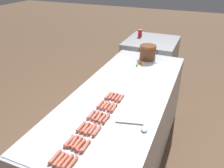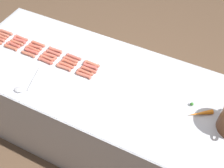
{
  "view_description": "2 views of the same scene",
  "coord_description": "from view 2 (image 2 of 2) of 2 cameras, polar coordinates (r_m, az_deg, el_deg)",
  "views": [
    {
      "loc": [
        0.65,
        -1.82,
        2.01
      ],
      "look_at": [
        -0.09,
        -0.07,
        1.0
      ],
      "focal_mm": 36.53,
      "sensor_mm": 36.0,
      "label": 1
    },
    {
      "loc": [
        1.13,
        0.61,
        2.41
      ],
      "look_at": [
        0.06,
        0.08,
        0.97
      ],
      "focal_mm": 43.84,
      "sensor_mm": 36.0,
      "label": 2
    }
  ],
  "objects": [
    {
      "name": "hot_dog_19",
      "position": [
        2.36,
        -19.88,
        7.7
      ],
      "size": [
        0.03,
        0.13,
        0.02
      ],
      "color": "#C75B4C",
      "rests_on": "griddle_counter"
    },
    {
      "name": "hot_dog_20",
      "position": [
        2.26,
        -16.5,
        6.56
      ],
      "size": [
        0.03,
        0.13,
        0.02
      ],
      "color": "#CB594C",
      "rests_on": "griddle_counter"
    },
    {
      "name": "hot_dog_21",
      "position": [
        2.17,
        -13.33,
        5.31
      ],
      "size": [
        0.03,
        0.13,
        0.02
      ],
      "color": "#CA654E",
      "rests_on": "griddle_counter"
    },
    {
      "name": "hot_dog_0",
      "position": [
        2.5,
        -21.21,
        10.04
      ],
      "size": [
        0.03,
        0.13,
        0.02
      ],
      "color": "#C46650",
      "rests_on": "griddle_counter"
    },
    {
      "name": "hot_dog_17",
      "position": [
        2.04,
        -4.9,
        3.03
      ],
      "size": [
        0.03,
        0.13,
        0.02
      ],
      "color": "#C05C48",
      "rests_on": "griddle_counter"
    },
    {
      "name": "hot_dog_15",
      "position": [
        2.19,
        -12.79,
        5.86
      ],
      "size": [
        0.03,
        0.13,
        0.02
      ],
      "color": "#CD634F",
      "rests_on": "griddle_counter"
    },
    {
      "name": "serving_spoon",
      "position": [
        2.03,
        -17.9,
        -0.41
      ],
      "size": [
        0.27,
        0.1,
        0.02
      ],
      "color": "#B7B7BC",
      "rests_on": "griddle_counter"
    },
    {
      "name": "hot_dog_25",
      "position": [
        2.34,
        -20.36,
        7.18
      ],
      "size": [
        0.03,
        0.13,
        0.02
      ],
      "color": "#C76147",
      "rests_on": "griddle_counter"
    },
    {
      "name": "hot_dog_28",
      "position": [
        2.07,
        -10.06,
        3.43
      ],
      "size": [
        0.03,
        0.13,
        0.02
      ],
      "color": "#C76651",
      "rests_on": "griddle_counter"
    },
    {
      "name": "hot_dog_5",
      "position": [
        2.07,
        -4.23,
        4.23
      ],
      "size": [
        0.03,
        0.13,
        0.02
      ],
      "color": "#C2674E",
      "rests_on": "griddle_counter"
    },
    {
      "name": "hot_dog_26",
      "position": [
        2.24,
        -17.07,
        5.98
      ],
      "size": [
        0.03,
        0.13,
        0.02
      ],
      "color": "#C4654D",
      "rests_on": "griddle_counter"
    },
    {
      "name": "hot_dog_16",
      "position": [
        2.11,
        -8.93,
        4.54
      ],
      "size": [
        0.03,
        0.13,
        0.02
      ],
      "color": "#C76047",
      "rests_on": "griddle_counter"
    },
    {
      "name": "hot_dog_27",
      "position": [
        2.15,
        -13.71,
        4.71
      ],
      "size": [
        0.03,
        0.13,
        0.02
      ],
      "color": "#C45D4B",
      "rests_on": "griddle_counter"
    },
    {
      "name": "griddle_counter",
      "position": [
        2.34,
        -1.23,
        -6.41
      ],
      "size": [
        0.88,
        2.26,
        0.91
      ],
      "color": "#ADAFB5",
      "rests_on": "ground_plane"
    },
    {
      "name": "hot_dog_23",
      "position": [
        2.02,
        -5.6,
        2.48
      ],
      "size": [
        0.03,
        0.13,
        0.02
      ],
      "color": "#C16149",
      "rests_on": "griddle_counter"
    },
    {
      "name": "hot_dog_29",
      "position": [
        2.0,
        -5.99,
        1.88
      ],
      "size": [
        0.03,
        0.13,
        0.02
      ],
      "color": "#CB6450",
      "rests_on": "griddle_counter"
    },
    {
      "name": "hot_dog_4",
      "position": [
        2.14,
        -7.98,
        5.61
      ],
      "size": [
        0.03,
        0.13,
        0.02
      ],
      "color": "#C15C4D",
      "rests_on": "griddle_counter"
    },
    {
      "name": "hot_dog_7",
      "position": [
        2.39,
        -18.74,
        8.63
      ],
      "size": [
        0.03,
        0.13,
        0.02
      ],
      "color": "#CA594E",
      "rests_on": "griddle_counter"
    },
    {
      "name": "hot_dog_10",
      "position": [
        2.13,
        -8.64,
        5.1
      ],
      "size": [
        0.03,
        0.13,
        0.02
      ],
      "color": "#C0634D",
      "rests_on": "griddle_counter"
    },
    {
      "name": "hot_dog_1",
      "position": [
        2.4,
        -18.44,
        9.08
      ],
      "size": [
        0.03,
        0.13,
        0.02
      ],
      "color": "#CC5E4E",
      "rests_on": "griddle_counter"
    },
    {
      "name": "hot_dog_13",
      "position": [
        2.37,
        -19.21,
        8.16
      ],
      "size": [
        0.03,
        0.13,
        0.02
      ],
      "color": "#C5634A",
      "rests_on": "griddle_counter"
    },
    {
      "name": "hot_dog_6",
      "position": [
        2.49,
        -21.83,
        9.61
      ],
      "size": [
        0.03,
        0.13,
        0.02
      ],
      "color": "#C4664F",
      "rests_on": "griddle_counter"
    },
    {
      "name": "hot_dog_14",
      "position": [
        2.28,
        -16.22,
        7.07
      ],
      "size": [
        0.03,
        0.13,
        0.02
      ],
      "color": "#C26049",
      "rests_on": "griddle_counter"
    },
    {
      "name": "ground_plane",
      "position": [
        2.73,
        -1.07,
        -11.66
      ],
      "size": [
        20.0,
        20.0,
        0.0
      ],
      "primitive_type": "plane",
      "color": "brown"
    },
    {
      "name": "hot_dog_9",
      "position": [
        2.2,
        -12.17,
        6.38
      ],
      "size": [
        0.03,
        0.13,
        0.02
      ],
      "color": "#C25F4F",
      "rests_on": "griddle_counter"
    },
    {
      "name": "hot_dog_11",
      "position": [
        2.06,
        -4.56,
        3.69
      ],
      "size": [
        0.03,
        0.13,
        0.02
      ],
      "color": "#C25A4F",
      "rests_on": "griddle_counter"
    },
    {
      "name": "hot_dog_12",
      "position": [
        2.48,
        -22.28,
        9.19
      ],
      "size": [
        0.03,
        0.13,
        0.02
      ],
      "color": "#C66249",
      "rests_on": "griddle_counter"
    },
    {
      "name": "hot_dog_8",
      "position": [
        2.29,
        -15.66,
        7.55
      ],
      "size": [
        0.03,
        0.13,
        0.02
      ],
      "color": "#CD5F4C",
      "rests_on": "griddle_counter"
    },
    {
      "name": "carrot",
      "position": [
        1.87,
        17.82,
        -5.75
      ],
      "size": [
        0.13,
        0.16,
        0.03
      ],
      "color": "orange",
      "rests_on": "griddle_counter"
    },
    {
      "name": "hot_dog_2",
      "position": [
        2.31,
        -15.13,
        8.08
      ],
      "size": [
        0.03,
        0.13,
        0.02
      ],
      "color": "#CB614A",
      "rests_on": "griddle_counter"
    },
    {
      "name": "hot_dog_22",
      "position": [
        2.09,
        -9.51,
        3.94
      ],
      "size": [
        0.03,
        0.13,
        0.02
      ],
      "color": "#CD624A",
      "rests_on": "griddle_counter"
    },
    {
      "name": "hot_dog_3",
      "position": [
        2.22,
        -11.71,
        6.94
      ],
      "size": [
        0.03,
        0.13,
        0.02
      ],
      "color": "#CC614E",
      "rests_on": "griddle_counter"
    }
  ]
}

